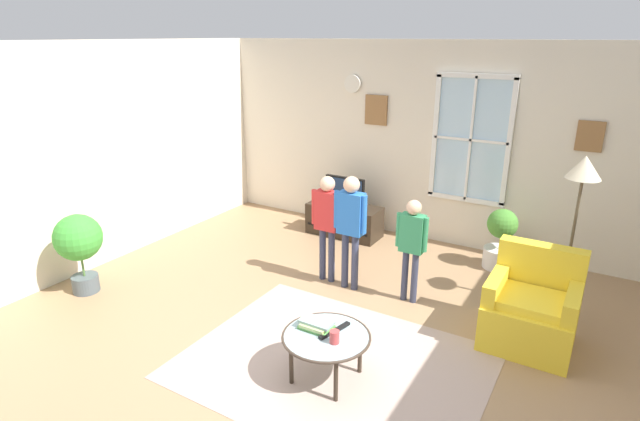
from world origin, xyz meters
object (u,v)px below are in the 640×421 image
Objects in this scene: remote_near_books at (343,326)px; potted_plant_by_window at (501,238)px; book_stack at (316,325)px; person_green_shirt at (412,239)px; potted_plant_corner at (79,242)px; armchair at (531,310)px; tv_stand at (344,220)px; person_red_shirt at (327,217)px; person_blue_shirt at (351,220)px; coffee_table at (326,338)px; floor_lamp at (582,183)px; television at (345,191)px; cup at (335,337)px; remote_near_cup at (326,335)px.

potted_plant_by_window is at bearing 76.02° from remote_near_books.
person_green_shirt is at bearing 81.46° from book_stack.
potted_plant_corner is at bearing -141.79° from potted_plant_by_window.
tv_stand is at bearing 151.71° from armchair.
remote_near_books is 1.69m from person_red_shirt.
person_green_shirt is (0.05, 1.38, 0.29)m from remote_near_books.
person_blue_shirt is at bearing 32.51° from potted_plant_corner.
floor_lamp is at bearing 55.44° from coffee_table.
cup is (1.48, -2.92, -0.20)m from television.
person_red_shirt is (0.49, -1.33, 0.13)m from television.
person_blue_shirt is at bearing -133.07° from potted_plant_by_window.
tv_stand is 0.91× the size of person_green_shirt.
floor_lamp is (4.54, 2.27, 0.77)m from potted_plant_corner.
person_red_shirt is at bearing -164.45° from floor_lamp.
book_stack is at bearing -72.82° from person_blue_shirt.
person_red_shirt is at bearing 176.90° from armchair.
potted_plant_by_window is (0.68, 2.71, -0.03)m from remote_near_books.
armchair is at bearing -6.73° from person_green_shirt.
floor_lamp is at bearing 54.25° from remote_near_books.
remote_near_cup is 0.12× the size of person_green_shirt.
remote_near_books is (-1.27, -1.24, 0.09)m from armchair.
television is at bearing -179.45° from potted_plant_by_window.
potted_plant_corner is (-3.13, -0.02, 0.13)m from cup.
cup is 3.01m from potted_plant_by_window.
remote_near_books is 0.16× the size of potted_plant_corner.
television is 0.80× the size of coffee_table.
potted_plant_corner reaches higher than potted_plant_by_window.
television is 0.47× the size of person_red_shirt.
television is 4.15× the size of remote_near_cup.
floor_lamp is (2.08, 0.71, 0.54)m from person_blue_shirt.
person_green_shirt reaches higher than remote_near_cup.
remote_near_cup is 1.60m from person_green_shirt.
person_red_shirt is 0.76× the size of floor_lamp.
potted_plant_corner is at bearing -119.24° from tv_stand.
tv_stand reaches higher than remote_near_books.
remote_near_books is at bearing -55.30° from person_red_shirt.
cup is 0.74× the size of remote_near_books.
television is at bearing 151.76° from armchair.
television is at bearing 120.48° from person_blue_shirt.
coffee_table is at bearing -93.82° from person_green_shirt.
potted_plant_by_window is (0.63, 2.94, -0.07)m from cup.
cup is (1.48, -2.92, 0.24)m from tv_stand.
tv_stand is at bearing 115.63° from coffee_table.
person_green_shirt is 3.52m from potted_plant_corner.
tv_stand is 1.15× the size of potted_plant_corner.
remote_near_cup is 0.11× the size of person_red_shirt.
person_blue_shirt is (0.81, -1.37, 0.59)m from tv_stand.
cup is 0.24m from remote_near_books.
armchair is at bearing 18.81° from potted_plant_corner.
book_stack is 2.85m from floor_lamp.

